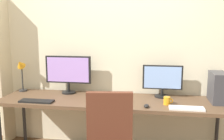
# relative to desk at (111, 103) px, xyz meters

# --- Properties ---
(wall_back) EXTENTS (5.09, 0.10, 2.60)m
(wall_back) POSITION_rel_desk_xyz_m (0.00, 0.42, 0.61)
(wall_back) COLOR beige
(wall_back) RESTS_ON ground_plane
(desk) EXTENTS (2.69, 0.68, 0.74)m
(desk) POSITION_rel_desk_xyz_m (0.00, 0.00, 0.00)
(desk) COLOR brown
(desk) RESTS_ON ground_plane
(monitor_left) EXTENTS (0.60, 0.18, 0.49)m
(monitor_left) POSITION_rel_desk_xyz_m (-0.60, 0.21, 0.33)
(monitor_left) COLOR black
(monitor_left) RESTS_ON desk
(monitor_right) EXTENTS (0.48, 0.18, 0.40)m
(monitor_right) POSITION_rel_desk_xyz_m (0.60, 0.21, 0.26)
(monitor_right) COLOR black
(monitor_right) RESTS_ON desk
(pc_tower) EXTENTS (0.17, 0.34, 0.34)m
(pc_tower) POSITION_rel_desk_xyz_m (1.23, 0.10, 0.22)
(pc_tower) COLOR #38383D
(pc_tower) RESTS_ON desk
(desk_lamp) EXTENTS (0.11, 0.16, 0.45)m
(desk_lamp) POSITION_rel_desk_xyz_m (-1.25, 0.19, 0.35)
(desk_lamp) COLOR #333333
(desk_lamp) RESTS_ON desk
(keyboard_left) EXTENTS (0.39, 0.13, 0.02)m
(keyboard_left) POSITION_rel_desk_xyz_m (-0.84, -0.23, 0.06)
(keyboard_left) COLOR black
(keyboard_left) RESTS_ON desk
(keyboard_center) EXTENTS (0.32, 0.13, 0.02)m
(keyboard_center) POSITION_rel_desk_xyz_m (0.00, -0.23, 0.06)
(keyboard_center) COLOR black
(keyboard_center) RESTS_ON desk
(keyboard_right) EXTENTS (0.36, 0.13, 0.02)m
(keyboard_right) POSITION_rel_desk_xyz_m (0.84, -0.23, 0.06)
(keyboard_right) COLOR silver
(keyboard_right) RESTS_ON desk
(computer_mouse) EXTENTS (0.06, 0.10, 0.03)m
(computer_mouse) POSITION_rel_desk_xyz_m (0.42, -0.23, 0.06)
(computer_mouse) COLOR black
(computer_mouse) RESTS_ON desk
(coffee_mug) EXTENTS (0.11, 0.08, 0.09)m
(coffee_mug) POSITION_rel_desk_xyz_m (0.65, -0.10, 0.09)
(coffee_mug) COLOR orange
(coffee_mug) RESTS_ON desk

